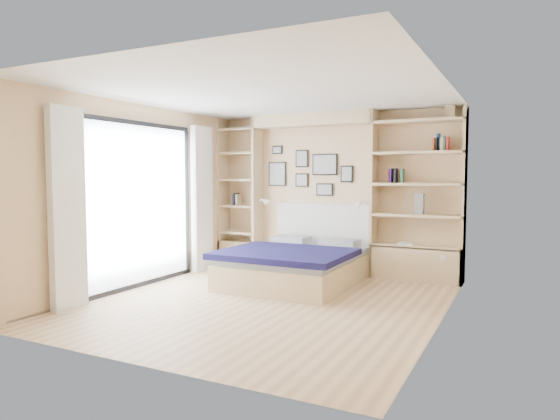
% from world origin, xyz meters
% --- Properties ---
extents(ground, '(4.50, 4.50, 0.00)m').
position_xyz_m(ground, '(0.00, 0.00, 0.00)').
color(ground, '#D8B682').
rests_on(ground, ground).
extents(room_shell, '(4.50, 4.50, 4.50)m').
position_xyz_m(room_shell, '(-0.39, 1.52, 1.08)').
color(room_shell, '#D8B486').
rests_on(room_shell, ground).
extents(bed, '(1.71, 2.19, 1.07)m').
position_xyz_m(bed, '(-0.14, 1.11, 0.27)').
color(bed, '#D2B485').
rests_on(bed, ground).
extents(photo_gallery, '(1.48, 0.02, 0.82)m').
position_xyz_m(photo_gallery, '(-0.45, 2.22, 1.60)').
color(photo_gallery, black).
rests_on(photo_gallery, ground).
extents(reading_lamps, '(1.92, 0.12, 0.15)m').
position_xyz_m(reading_lamps, '(-0.30, 2.00, 1.10)').
color(reading_lamps, silver).
rests_on(reading_lamps, ground).
extents(shelf_decor, '(3.62, 0.23, 2.03)m').
position_xyz_m(shelf_decor, '(1.14, 2.07, 1.70)').
color(shelf_decor, '#A51E1E').
rests_on(shelf_decor, ground).
extents(deck, '(3.20, 4.00, 0.05)m').
position_xyz_m(deck, '(-3.60, 0.00, 0.00)').
color(deck, '#776C58').
rests_on(deck, ground).
extents(deck_chair, '(0.68, 0.88, 0.78)m').
position_xyz_m(deck_chair, '(-3.63, 0.28, 0.37)').
color(deck_chair, tan).
rests_on(deck_chair, ground).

